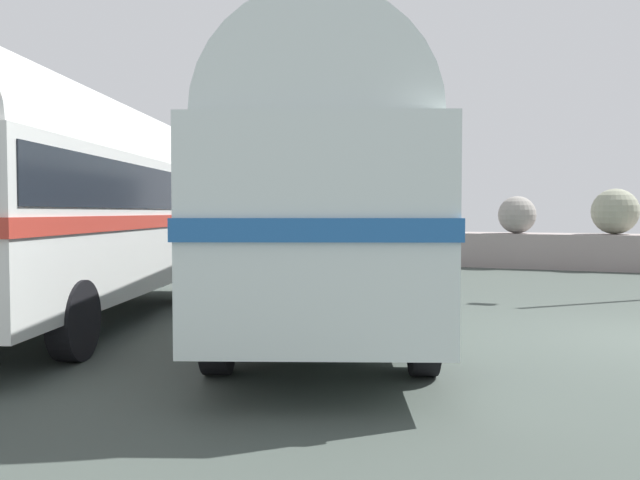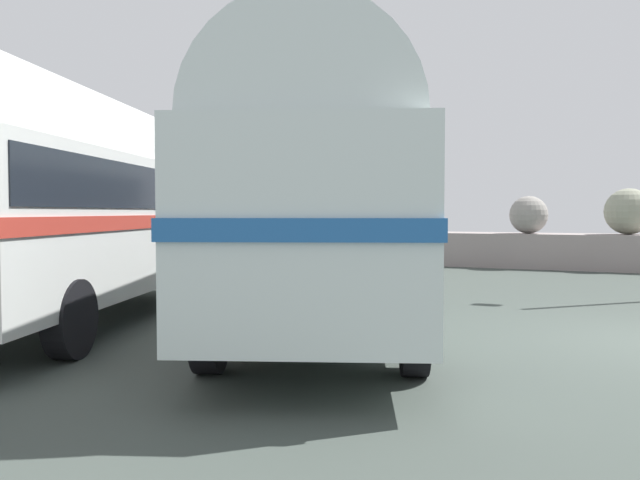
% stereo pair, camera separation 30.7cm
% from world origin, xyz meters
% --- Properties ---
extents(vintage_coach, '(5.39, 8.86, 3.70)m').
position_xyz_m(vintage_coach, '(-4.79, -1.10, 2.05)').
color(vintage_coach, black).
rests_on(vintage_coach, ground).
extents(second_coach, '(5.19, 8.88, 3.70)m').
position_xyz_m(second_coach, '(-8.68, -1.98, 2.05)').
color(second_coach, black).
rests_on(second_coach, ground).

